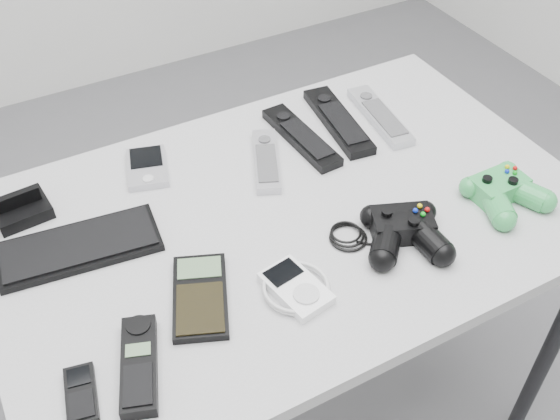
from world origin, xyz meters
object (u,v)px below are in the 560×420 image
desk (290,235)px  remote_black_a (301,136)px  controller_green (504,190)px  remote_black_b (338,120)px  controller_black (404,229)px  pda_keyboard (79,246)px  mp3_player (296,287)px  remote_silver_b (380,115)px  mobile_phone (81,394)px  cordless_handset (139,365)px  remote_silver_a (266,160)px  calculator (200,296)px  pda (147,167)px

desk → remote_black_a: (0.12, 0.17, 0.07)m
desk → controller_green: size_ratio=7.21×
remote_black_b → controller_black: controller_black is taller
pda_keyboard → mp3_player: size_ratio=2.32×
remote_silver_b → mobile_phone: remote_silver_b is taller
remote_black_a → cordless_handset: bearing=-146.0°
pda_keyboard → remote_silver_a: bearing=14.4°
desk → pda_keyboard: size_ratio=4.01×
remote_silver_a → calculator: (-0.25, -0.25, -0.00)m
remote_black_a → controller_green: 0.40m
remote_silver_a → remote_black_a: bearing=42.6°
calculator → mp3_player: mp3_player is taller
desk → controller_black: bearing=-48.6°
pda_keyboard → mp3_player: mp3_player is taller
calculator → controller_black: bearing=15.3°
remote_silver_a → remote_black_b: size_ratio=0.77×
mp3_player → controller_black: size_ratio=0.46×
pda_keyboard → mobile_phone: bearing=-98.8°
pda_keyboard → remote_silver_a: remote_silver_a is taller
desk → mp3_player: size_ratio=9.29×
calculator → mp3_player: bearing=0.0°
calculator → remote_black_a: bearing=61.7°
pda_keyboard → controller_green: controller_green is taller
calculator → mp3_player: 0.15m
remote_silver_a → remote_silver_b: 0.28m
remote_silver_b → remote_black_b: bearing=170.4°
remote_black_b → mp3_player: bearing=-123.2°
calculator → remote_silver_a: bearing=67.6°
remote_black_b → mobile_phone: 0.75m
mp3_player → controller_green: controller_green is taller
pda → mobile_phone: (-0.25, -0.42, -0.00)m
pda_keyboard → controller_black: (0.49, -0.24, 0.02)m
cordless_handset → mp3_player: (0.26, 0.02, -0.00)m
pda_keyboard → mobile_phone: (-0.08, -0.28, -0.00)m
remote_silver_b → mobile_phone: bearing=-147.7°
calculator → controller_black: controller_black is taller
remote_silver_a → desk: bearing=-76.2°
mp3_player → controller_green: size_ratio=0.78×
mp3_player → controller_green: bearing=-8.6°
calculator → controller_green: bearing=17.7°
mp3_player → remote_silver_a: bearing=60.8°
calculator → remote_black_b: bearing=56.1°
desk → remote_black_b: (0.22, 0.18, 0.07)m
cordless_handset → mobile_phone: bearing=-157.2°
remote_silver_a → controller_black: size_ratio=0.74×
mobile_phone → cordless_handset: 0.09m
cordless_handset → controller_green: size_ratio=1.08×
remote_black_a → remote_black_b: bearing=3.4°
remote_black_b → controller_black: 0.34m
remote_black_b → cordless_handset: cordless_handset is taller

